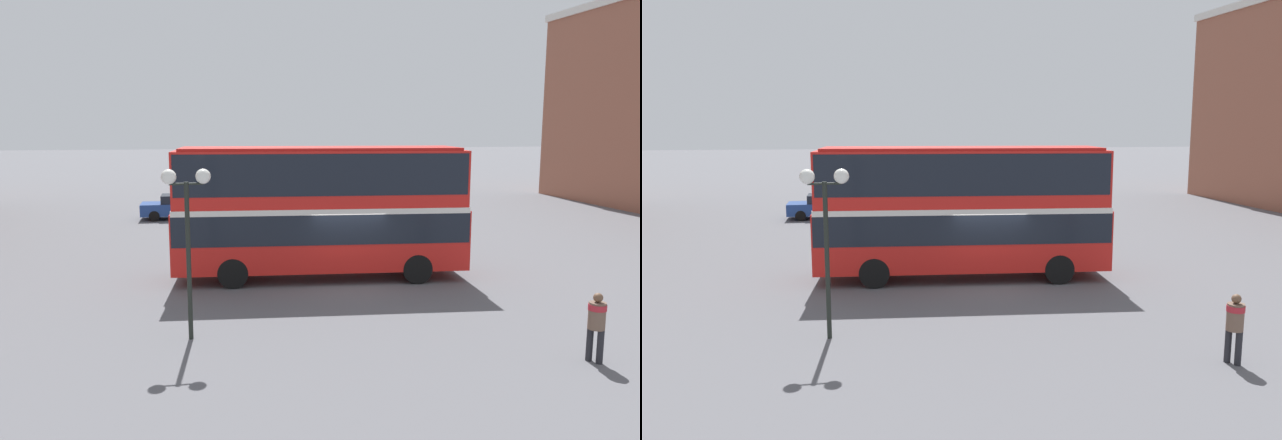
{
  "view_description": "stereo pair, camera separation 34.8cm",
  "coord_description": "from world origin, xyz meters",
  "views": [
    {
      "loc": [
        -4.9,
        -20.67,
        5.5
      ],
      "look_at": [
        -0.73,
        0.83,
        2.11
      ],
      "focal_mm": 35.0,
      "sensor_mm": 36.0,
      "label": 1
    },
    {
      "loc": [
        -4.56,
        -20.73,
        5.5
      ],
      "look_at": [
        -0.73,
        0.83,
        2.11
      ],
      "focal_mm": 35.0,
      "sensor_mm": 36.0,
      "label": 2
    }
  ],
  "objects": [
    {
      "name": "double_decker_bus",
      "position": [
        -0.73,
        0.83,
        2.69
      ],
      "size": [
        10.41,
        3.44,
        4.69
      ],
      "rotation": [
        0.0,
        0.0,
        -0.09
      ],
      "color": "red",
      "rests_on": "ground_plane"
    },
    {
      "name": "parked_car_kerb_near",
      "position": [
        -6.16,
        16.4,
        0.72
      ],
      "size": [
        4.15,
        1.95,
        1.41
      ],
      "rotation": [
        0.0,
        0.0,
        3.14
      ],
      "color": "navy",
      "rests_on": "ground_plane"
    },
    {
      "name": "pedestrian_foreground",
      "position": [
        4.02,
        -8.28,
        1.02
      ],
      "size": [
        0.56,
        0.56,
        1.66
      ],
      "rotation": [
        0.0,
        0.0,
        3.66
      ],
      "color": "#232328",
      "rests_on": "ground_plane"
    },
    {
      "name": "ground_plane",
      "position": [
        0.0,
        0.0,
        0.0
      ],
      "size": [
        240.0,
        240.0,
        0.0
      ],
      "primitive_type": "plane",
      "color": "#5B5B60"
    },
    {
      "name": "street_lamp_twin_globe",
      "position": [
        -5.23,
        -4.87,
        3.46
      ],
      "size": [
        1.22,
        0.38,
        4.39
      ],
      "color": "black",
      "rests_on": "ground_plane"
    },
    {
      "name": "parked_car_kerb_far",
      "position": [
        4.08,
        16.58,
        0.75
      ],
      "size": [
        4.89,
        2.76,
        1.47
      ],
      "rotation": [
        0.0,
        0.0,
        -0.2
      ],
      "color": "silver",
      "rests_on": "ground_plane"
    }
  ]
}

